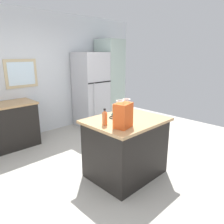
% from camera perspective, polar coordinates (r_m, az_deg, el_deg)
% --- Properties ---
extents(ground, '(6.57, 6.57, 0.00)m').
position_cam_1_polar(ground, '(3.77, 2.02, -13.76)').
color(ground, '#ADA89E').
extents(back_wall, '(5.47, 0.13, 2.75)m').
position_cam_1_polar(back_wall, '(5.26, -17.51, 9.73)').
color(back_wall, silver).
rests_on(back_wall, ground).
extents(kitchen_island, '(1.14, 0.92, 0.90)m').
position_cam_1_polar(kitchen_island, '(3.30, 3.69, -9.38)').
color(kitchen_island, black).
rests_on(kitchen_island, ground).
extents(refrigerator, '(0.74, 0.73, 1.87)m').
position_cam_1_polar(refrigerator, '(5.51, -5.62, 5.95)').
color(refrigerator, '#B7B7BC').
rests_on(refrigerator, ground).
extents(tall_cabinet, '(0.55, 0.65, 2.20)m').
position_cam_1_polar(tall_cabinet, '(5.92, -0.60, 8.29)').
color(tall_cabinet, '#9EB2A8').
rests_on(tall_cabinet, ground).
extents(shopping_bag, '(0.28, 0.23, 0.37)m').
position_cam_1_polar(shopping_bag, '(2.74, 3.01, -0.84)').
color(shopping_bag, '#DB511E').
rests_on(shopping_bag, kitchen_island).
extents(small_box, '(0.21, 0.18, 0.15)m').
position_cam_1_polar(small_box, '(3.36, 1.74, 0.65)').
color(small_box, beige).
rests_on(small_box, kitchen_island).
extents(bottle, '(0.07, 0.07, 0.23)m').
position_cam_1_polar(bottle, '(2.85, -1.97, -1.53)').
color(bottle, '#C66633').
rests_on(bottle, kitchen_island).
extents(ear_defenders, '(0.21, 0.21, 0.06)m').
position_cam_1_polar(ear_defenders, '(3.18, 0.55, -1.21)').
color(ear_defenders, black).
rests_on(ear_defenders, kitchen_island).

